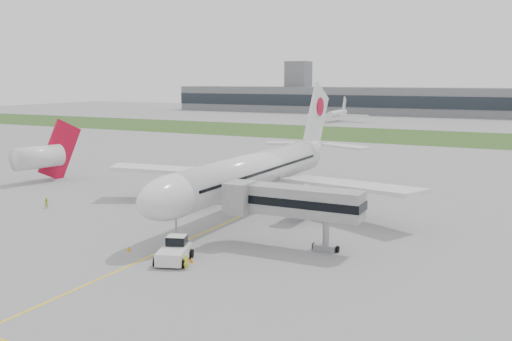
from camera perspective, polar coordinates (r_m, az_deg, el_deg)
The scene contains 14 objects.
ground at distance 76.91m, azimuth -1.52°, elevation -4.61°, with size 600.00×600.00×0.00m, color #959598.
apron_markings at distance 72.69m, azimuth -3.42°, elevation -5.44°, with size 70.00×70.00×0.04m, color yellow, non-canonical shape.
grass_strip at distance 189.85m, azimuth 16.14°, elevation 3.26°, with size 600.00×50.00×0.02m, color #2A531F.
terminal_building at distance 297.79m, azimuth 20.32°, elevation 6.41°, with size 320.00×22.30×14.00m.
control_tower at distance 323.58m, azimuth 4.21°, elevation 5.88°, with size 12.00×12.00×56.00m, color slate, non-canonical shape.
airliner at distance 80.01m, azimuth 0.13°, elevation 0.07°, with size 48.13×53.95×17.88m.
pushback_tug at distance 58.75m, azimuth -8.14°, elevation -7.94°, with size 4.42×5.34×2.42m.
jet_bridge at distance 61.83m, azimuth 3.40°, elevation -3.11°, with size 15.09×4.43×6.99m.
safety_cone_left at distance 63.16m, azimuth -12.62°, elevation -7.63°, with size 0.43×0.43×0.59m, color orange.
safety_cone_right at distance 58.38m, azimuth -6.45°, elevation -8.86°, with size 0.43×0.43×0.59m, color orange.
ground_crew_near at distance 56.12m, azimuth -7.00°, elevation -9.08°, with size 0.57×0.38×1.58m, color yellow.
ground_crew_far at distance 86.73m, azimuth -20.19°, elevation -3.07°, with size 0.76×0.59×1.56m, color #B7CD22.
neighbor_aircraft at distance 108.78m, azimuth -20.70°, elevation 1.34°, with size 5.71×14.47×11.67m.
distant_aircraft_left at distance 250.45m, azimuth 8.10°, elevation 4.86°, with size 26.84×23.69×10.26m, color silver, non-canonical shape.
Camera 1 is at (35.86, -65.54, 18.27)m, focal length 40.00 mm.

